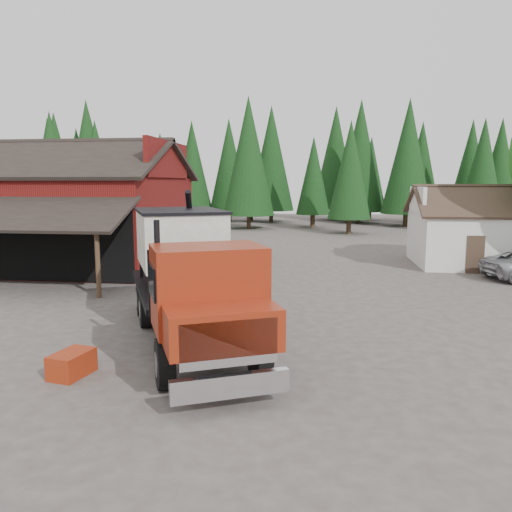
# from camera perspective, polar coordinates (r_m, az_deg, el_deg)

# --- Properties ---
(ground) EXTENTS (120.00, 120.00, 0.00)m
(ground) POSITION_cam_1_polar(r_m,az_deg,el_deg) (18.07, -3.92, -6.82)
(ground) COLOR #463C37
(ground) RESTS_ON ground
(red_barn) EXTENTS (12.80, 13.63, 7.18)m
(red_barn) POSITION_cam_1_polar(r_m,az_deg,el_deg) (30.70, -20.73, 4.03)
(red_barn) COLOR maroon
(red_barn) RESTS_ON ground
(farmhouse) EXTENTS (8.60, 6.42, 4.65)m
(farmhouse) POSITION_cam_1_polar(r_m,az_deg,el_deg) (31.70, 24.94, 2.05)
(farmhouse) COLOR silver
(farmhouse) RESTS_ON ground
(conifer_backdrop) EXTENTS (76.00, 16.00, 16.00)m
(conifer_backdrop) POSITION_cam_1_polar(r_m,az_deg,el_deg) (59.38, 4.12, 3.79)
(conifer_backdrop) COLOR black
(conifer_backdrop) RESTS_ON ground
(near_pine_a) EXTENTS (4.40, 4.40, 11.40)m
(near_pine_a) POSITION_cam_1_polar(r_m,az_deg,el_deg) (51.82, -22.29, 9.60)
(near_pine_a) COLOR #382619
(near_pine_a) RESTS_ON ground
(near_pine_b) EXTENTS (3.96, 3.96, 10.40)m
(near_pine_b) POSITION_cam_1_polar(r_m,az_deg,el_deg) (47.17, 10.71, 9.65)
(near_pine_b) COLOR #382619
(near_pine_b) RESTS_ON ground
(near_pine_d) EXTENTS (5.28, 5.28, 13.40)m
(near_pine_d) POSITION_cam_1_polar(r_m,az_deg,el_deg) (51.70, -0.85, 11.34)
(near_pine_d) COLOR #382619
(near_pine_d) RESTS_ON ground
(feed_truck) EXTENTS (6.53, 10.15, 4.49)m
(feed_truck) POSITION_cam_1_polar(r_m,az_deg,el_deg) (14.87, -7.63, -1.89)
(feed_truck) COLOR black
(feed_truck) RESTS_ON ground
(equip_box) EXTENTS (0.91, 1.22, 0.60)m
(equip_box) POSITION_cam_1_polar(r_m,az_deg,el_deg) (13.38, -20.30, -11.49)
(equip_box) COLOR maroon
(equip_box) RESTS_ON ground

